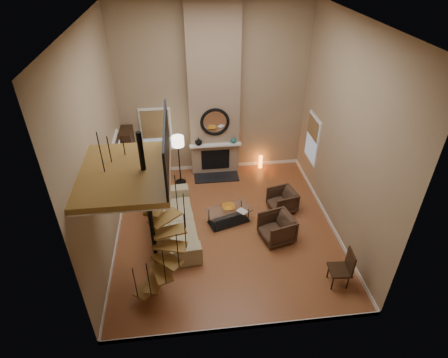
{
  "coord_description": "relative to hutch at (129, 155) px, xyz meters",
  "views": [
    {
      "loc": [
        -0.98,
        -7.84,
        6.99
      ],
      "look_at": [
        0.0,
        0.4,
        1.4
      ],
      "focal_mm": 29.58,
      "sensor_mm": 36.0,
      "label": 1
    }
  ],
  "objects": [
    {
      "name": "accent_lamp",
      "position": [
        4.42,
        0.23,
        -0.7
      ],
      "size": [
        0.13,
        0.13,
        0.45
      ],
      "primitive_type": "cylinder",
      "color": "orange",
      "rests_on": "ground"
    },
    {
      "name": "floor_lamp",
      "position": [
        1.6,
        -0.36,
        0.46
      ],
      "size": [
        0.39,
        0.39,
        1.71
      ],
      "color": "black",
      "rests_on": "ground"
    },
    {
      "name": "book",
      "position": [
        3.28,
        -2.71,
        -0.49
      ],
      "size": [
        0.34,
        0.35,
        0.03
      ],
      "primitive_type": "imported",
      "rotation": [
        0.0,
        0.0,
        0.69
      ],
      "color": "gray",
      "rests_on": "coffee_table"
    },
    {
      "name": "mirror_disc",
      "position": [
        2.81,
        0.05,
        1.0
      ],
      "size": [
        0.8,
        0.01,
        0.8
      ],
      "primitive_type": "cylinder",
      "rotation": [
        1.57,
        0.0,
        0.0
      ],
      "color": "white",
      "rests_on": "chimney_breast"
    },
    {
      "name": "loft",
      "position": [
        0.77,
        -4.6,
        2.29
      ],
      "size": [
        1.7,
        2.2,
        1.09
      ],
      "color": "olive",
      "rests_on": "left_wall"
    },
    {
      "name": "vase_right",
      "position": [
        3.41,
        0.02,
        0.33
      ],
      "size": [
        0.2,
        0.2,
        0.21
      ],
      "primitive_type": "imported",
      "color": "#1A5D58",
      "rests_on": "mantel"
    },
    {
      "name": "baseboard_back",
      "position": [
        2.81,
        0.44,
        -0.89
      ],
      "size": [
        6.0,
        0.02,
        0.12
      ],
      "primitive_type": "cube",
      "color": "white",
      "rests_on": "ground"
    },
    {
      "name": "sofa",
      "position": [
        1.37,
        -2.73,
        -0.55
      ],
      "size": [
        1.39,
        3.0,
        0.85
      ],
      "primitive_type": "imported",
      "rotation": [
        0.0,
        0.0,
        1.66
      ],
      "color": "tan",
      "rests_on": "ground"
    },
    {
      "name": "baseboard_left",
      "position": [
        -0.18,
        -2.8,
        -0.89
      ],
      "size": [
        0.02,
        6.5,
        0.12
      ],
      "primitive_type": "cube",
      "color": "white",
      "rests_on": "ground"
    },
    {
      "name": "entry_door",
      "position": [
        -0.14,
        -1.0,
        0.1
      ],
      "size": [
        0.1,
        1.05,
        2.16
      ],
      "color": "white",
      "rests_on": "ground"
    },
    {
      "name": "side_chair",
      "position": [
        5.29,
        -5.08,
        -0.42
      ],
      "size": [
        0.52,
        0.52,
        1.0
      ],
      "color": "#331E11",
      "rests_on": "ground"
    },
    {
      "name": "spiral_stair",
      "position": [
        1.03,
        -4.6,
        0.83
      ],
      "size": [
        1.47,
        1.47,
        4.06
      ],
      "color": "black",
      "rests_on": "ground"
    },
    {
      "name": "vase_left",
      "position": [
        2.26,
        0.02,
        0.35
      ],
      "size": [
        0.24,
        0.24,
        0.25
      ],
      "primitive_type": "imported",
      "color": "black",
      "rests_on": "mantel"
    },
    {
      "name": "armchair_near",
      "position": [
        4.65,
        -2.18,
        -0.6
      ],
      "size": [
        0.9,
        0.88,
        0.68
      ],
      "primitive_type": "imported",
      "rotation": [
        0.0,
        0.0,
        -1.34
      ],
      "color": "#422C1E",
      "rests_on": "ground"
    },
    {
      "name": "right_wall",
      "position": [
        5.81,
        -2.8,
        1.8
      ],
      "size": [
        0.02,
        6.5,
        5.5
      ],
      "primitive_type": "cube",
      "color": "#9F8767",
      "rests_on": "ground"
    },
    {
      "name": "hutch",
      "position": [
        0.0,
        0.0,
        0.0
      ],
      "size": [
        0.38,
        0.8,
        1.79
      ],
      "primitive_type": "cube",
      "color": "#331E11",
      "rests_on": "ground"
    },
    {
      "name": "baseboard_front",
      "position": [
        2.81,
        -6.04,
        -0.89
      ],
      "size": [
        6.0,
        0.02,
        0.12
      ],
      "primitive_type": "cube",
      "color": "white",
      "rests_on": "ground"
    },
    {
      "name": "baseboard_right",
      "position": [
        5.8,
        -2.8,
        -0.89
      ],
      "size": [
        0.02,
        6.5,
        0.12
      ],
      "primitive_type": "cube",
      "color": "white",
      "rests_on": "ground"
    },
    {
      "name": "firebox",
      "position": [
        2.81,
        0.06,
        -0.4
      ],
      "size": [
        0.95,
        0.02,
        0.72
      ],
      "primitive_type": "cube",
      "color": "black",
      "rests_on": "chimney_breast"
    },
    {
      "name": "bowl",
      "position": [
        2.93,
        -2.51,
        -0.45
      ],
      "size": [
        0.37,
        0.37,
        0.09
      ],
      "primitive_type": "imported",
      "color": "orange",
      "rests_on": "coffee_table"
    },
    {
      "name": "window_right",
      "position": [
        5.79,
        -0.8,
        0.68
      ],
      "size": [
        0.06,
        1.02,
        1.52
      ],
      "color": "white",
      "rests_on": "right_wall"
    },
    {
      "name": "front_wall",
      "position": [
        2.81,
        -6.05,
        1.8
      ],
      "size": [
        6.0,
        0.02,
        5.5
      ],
      "primitive_type": "cube",
      "color": "#9F8767",
      "rests_on": "ground"
    },
    {
      "name": "mantel",
      "position": [
        2.81,
        -0.02,
        0.2
      ],
      "size": [
        1.7,
        0.18,
        0.06
      ],
      "primitive_type": "cube",
      "color": "white",
      "rests_on": "chimney_breast"
    },
    {
      "name": "window_back",
      "position": [
        0.91,
        0.42,
        0.67
      ],
      "size": [
        1.02,
        0.06,
        1.52
      ],
      "color": "white",
      "rests_on": "back_wall"
    },
    {
      "name": "coffee_table",
      "position": [
        2.93,
        -2.56,
        -0.67
      ],
      "size": [
        1.38,
        0.98,
        0.46
      ],
      "color": "silver",
      "rests_on": "ground"
    },
    {
      "name": "armchair_far",
      "position": [
        4.2,
        -3.36,
        -0.6
      ],
      "size": [
        1.01,
        0.99,
        0.76
      ],
      "primitive_type": "imported",
      "rotation": [
        0.0,
        0.0,
        -1.32
      ],
      "color": "#422C1E",
      "rests_on": "ground"
    },
    {
      "name": "hearth",
      "position": [
        2.81,
        -0.23,
        -0.93
      ],
      "size": [
        1.5,
        0.6,
        0.04
      ],
      "primitive_type": "cube",
      "color": "black",
      "rests_on": "ground"
    },
    {
      "name": "ground",
      "position": [
        2.81,
        -2.8,
        -0.95
      ],
      "size": [
        6.0,
        6.5,
        0.01
      ],
      "primitive_type": "cube",
      "color": "#AE6538",
      "rests_on": "ground"
    },
    {
      "name": "back_wall",
      "position": [
        2.81,
        0.45,
        1.8
      ],
      "size": [
        6.0,
        0.02,
        5.5
      ],
      "primitive_type": "cube",
      "color": "#9F8767",
      "rests_on": "ground"
    },
    {
      "name": "mirror_frame",
      "position": [
        2.81,
        0.04,
        1.0
      ],
      "size": [
        0.94,
        0.1,
        0.94
      ],
      "primitive_type": "torus",
      "rotation": [
        1.57,
        0.0,
        0.0
      ],
      "color": "black",
      "rests_on": "chimney_breast"
    },
    {
      "name": "chimney_breast",
      "position": [
        2.81,
        0.26,
        1.8
      ],
      "size": [
        1.6,
        0.38,
        5.5
      ],
      "primitive_type": "cube",
      "color": "#947960",
      "rests_on": "ground"
    },
    {
      "name": "ceiling",
      "position": [
        2.81,
        -2.8,
        4.54
      ],
      "size": [
        6.0,
        6.5,
        0.01
      ],
      "primitive_type": "cube",
      "color": "silver",
      "rests_on": "back_wall"
    },
    {
      "name": "left_wall",
      "position": [
        -0.19,
        -2.8,
        1.8
      ],
      "size": [
        0.02,
        6.5,
        5.5
      ],
      "primitive_type": "cube",
      "color": "#9F8767",
      "rests_on": "ground"
    }
  ]
}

